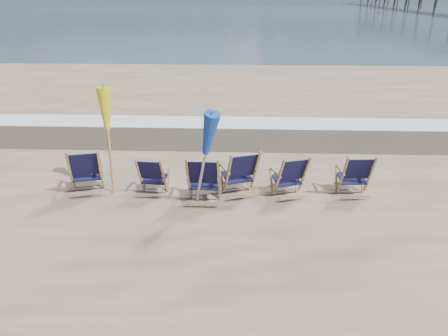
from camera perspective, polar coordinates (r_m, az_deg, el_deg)
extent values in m
plane|color=#3C5764|center=(133.38, 2.53, 20.52)|extent=(400.00, 400.00, 0.00)
cube|color=silver|center=(14.20, 1.09, 5.97)|extent=(200.00, 1.40, 0.01)
cube|color=#42362A|center=(12.77, 0.91, 4.08)|extent=(200.00, 2.60, 0.00)
cylinder|color=#9F7747|center=(9.17, -14.79, 3.20)|extent=(0.06, 0.06, 2.20)
cone|color=#D2C613|center=(9.00, -15.18, 6.98)|extent=(0.30, 0.30, 0.85)
cylinder|color=#A5A5AD|center=(8.14, -2.77, 1.10)|extent=(0.06, 0.06, 2.10)
cone|color=navy|center=(7.95, -2.85, 4.96)|extent=(0.30, 0.30, 0.85)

